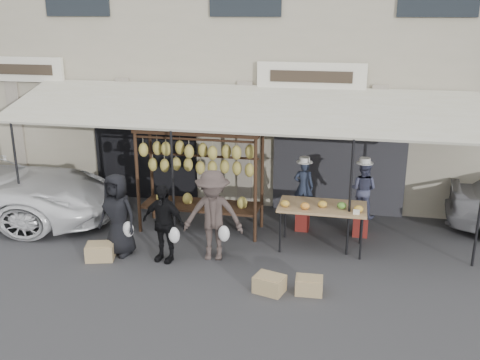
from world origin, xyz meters
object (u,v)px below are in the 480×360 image
object	(u,v)px
produce_table	(322,208)
customer_left	(118,215)
crate_near_b	(309,285)
customer_right	(213,216)
vendor_right	(363,189)
crate_far	(100,252)
customer_mid	(163,223)
vendor_left	(304,187)
crate_near_a	(269,284)
banana_rack	(199,160)

from	to	relation	value
produce_table	customer_left	size ratio (longest dim) A/B	1.05
produce_table	crate_near_b	xyz separation A→B (m)	(-0.07, -1.80, -0.73)
customer_right	vendor_right	bearing A→B (deg)	25.78
crate_far	crate_near_b	bearing A→B (deg)	-6.33
produce_table	customer_left	bearing A→B (deg)	-164.70
customer_mid	crate_near_b	xyz separation A→B (m)	(2.80, -0.68, -0.62)
vendor_left	customer_right	distance (m)	2.32
crate_near_a	crate_far	bearing A→B (deg)	170.65
produce_table	vendor_right	world-z (taller)	vendor_right
produce_table	crate_near_b	bearing A→B (deg)	-92.14
vendor_left	customer_mid	xyz separation A→B (m)	(-2.41, -2.01, -0.23)
banana_rack	vendor_left	world-z (taller)	banana_rack
crate_near_a	crate_far	size ratio (longest dim) A/B	0.95
customer_right	crate_near_b	world-z (taller)	customer_right
vendor_left	customer_left	world-z (taller)	customer_left
banana_rack	crate_near_a	size ratio (longest dim) A/B	5.35
banana_rack	crate_near_b	world-z (taller)	banana_rack
crate_near_a	crate_far	world-z (taller)	crate_far
customer_left	vendor_right	bearing A→B (deg)	33.94
crate_near_b	produce_table	bearing A→B (deg)	87.86
customer_left	crate_near_b	world-z (taller)	customer_left
vendor_right	crate_near_a	world-z (taller)	vendor_right
vendor_right	crate_far	bearing A→B (deg)	42.33
banana_rack	customer_mid	xyz separation A→B (m)	(-0.27, -1.53, -0.82)
crate_far	customer_mid	bearing A→B (deg)	10.78
customer_right	crate_near_a	xyz separation A→B (m)	(1.25, -1.04, -0.73)
vendor_right	crate_near_b	world-z (taller)	vendor_right
crate_near_b	crate_far	size ratio (longest dim) A/B	0.88
produce_table	customer_right	bearing A→B (deg)	-156.25
vendor_right	customer_mid	bearing A→B (deg)	46.37
crate_near_b	crate_near_a	bearing A→B (deg)	-170.71
banana_rack	vendor_left	xyz separation A→B (m)	(2.14, 0.49, -0.60)
produce_table	banana_rack	bearing A→B (deg)	171.21
banana_rack	crate_far	world-z (taller)	banana_rack
banana_rack	customer_left	world-z (taller)	banana_rack
crate_near_a	crate_near_b	world-z (taller)	crate_near_a
customer_right	crate_far	distance (m)	2.27
banana_rack	produce_table	distance (m)	2.72
vendor_right	customer_right	xyz separation A→B (m)	(-2.74, -1.71, -0.15)
vendor_right	crate_far	xyz separation A→B (m)	(-4.84, -2.20, -0.87)
customer_mid	customer_right	xyz separation A→B (m)	(0.89, 0.26, 0.12)
banana_rack	crate_near_b	bearing A→B (deg)	-41.12
customer_left	crate_far	distance (m)	0.77
vendor_left	customer_left	size ratio (longest dim) A/B	0.71
vendor_right	crate_near_b	xyz separation A→B (m)	(-0.83, -2.65, -0.89)
produce_table	customer_mid	distance (m)	3.08
crate_near_a	crate_near_b	distance (m)	0.66
produce_table	vendor_right	size ratio (longest dim) A/B	1.43
customer_left	crate_far	size ratio (longest dim) A/B	3.16
banana_rack	crate_far	bearing A→B (deg)	-130.12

